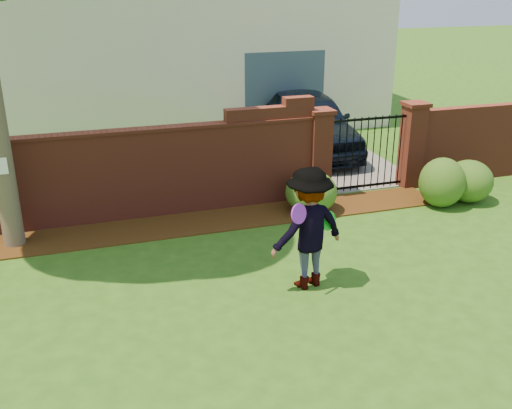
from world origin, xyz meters
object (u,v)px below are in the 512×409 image
object	(u,v)px
frisbee_purple	(299,214)
frisbee_green	(328,221)
car	(312,124)
man	(309,229)

from	to	relation	value
frisbee_purple	frisbee_green	bearing A→B (deg)	30.66
car	frisbee_green	world-z (taller)	car
car	frisbee_purple	size ratio (longest dim) A/B	16.09
frisbee_purple	frisbee_green	world-z (taller)	frisbee_purple
man	frisbee_purple	world-z (taller)	man
man	frisbee_green	distance (m)	0.37
car	man	size ratio (longest dim) A/B	2.49
man	frisbee_green	world-z (taller)	man
man	frisbee_purple	xyz separation A→B (m)	(-0.28, -0.26, 0.39)
car	frisbee_purple	world-z (taller)	car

